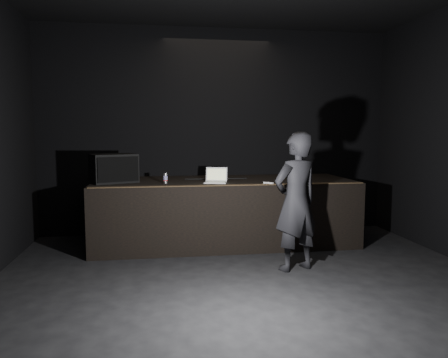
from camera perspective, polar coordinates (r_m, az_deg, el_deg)
ground at (r=4.49m, az=5.34°, el=-16.84°), size 7.00×7.00×0.00m
room_walls at (r=4.14m, az=5.63°, el=9.89°), size 6.10×7.10×3.52m
stage_riser at (r=6.92m, az=-0.05°, el=-4.23°), size 4.00×1.50×1.00m
riser_lip at (r=6.15m, az=0.93°, el=-0.78°), size 3.92×0.10×0.01m
stage_monitor at (r=6.68m, az=-14.20°, el=1.37°), size 0.76×0.66×0.43m
cable at (r=6.91m, az=-1.02°, el=0.03°), size 0.98×0.04×0.02m
laptop at (r=6.49m, az=-1.05°, el=0.04°), size 0.38×0.35×0.22m
beer_can at (r=6.45m, az=-7.66°, el=0.11°), size 0.06×0.06×0.15m
plastic_cup at (r=7.07m, az=-1.69°, el=0.52°), size 0.09×0.09×0.11m
wii_remote at (r=6.32m, az=5.83°, el=-0.55°), size 0.13×0.13×0.03m
person at (r=5.57m, az=9.38°, el=-2.94°), size 0.75×0.62×1.75m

